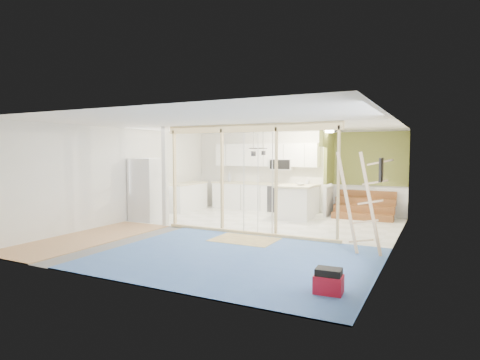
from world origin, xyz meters
The scene contains 17 objects.
room centered at (0.00, 0.00, 1.30)m, with size 7.01×8.01×2.61m.
floor_overlays centered at (0.07, 0.06, 0.01)m, with size 7.00×8.00×0.03m.
stud_frame centered at (-0.27, 0.00, 1.61)m, with size 4.66×0.14×2.60m.
base_cabinets centered at (-1.61, 3.36, 0.47)m, with size 4.45×2.24×0.93m.
upper_cabinets centered at (-0.84, 3.82, 1.82)m, with size 3.60×0.41×0.85m.
green_partition centered at (2.04, 3.66, 0.94)m, with size 2.25×1.51×2.60m.
pot_rack centered at (-0.31, 1.89, 2.00)m, with size 0.52×0.52×0.72m.
sheathing_panel centered at (3.48, -2.00, 1.30)m, with size 0.02×4.00×2.60m, color tan.
electrical_panel centered at (3.43, -1.40, 1.65)m, with size 0.04×0.30×0.40m, color #3A3A3F.
ceiling_light centered at (1.40, 3.00, 2.54)m, with size 0.32×0.32×0.08m, color #FFEABF.
fridge centered at (-3.09, 0.45, 0.89)m, with size 0.80×0.77×1.77m.
island centered at (0.60, 2.53, 0.49)m, with size 1.06×1.06×0.99m.
bowl centered at (0.72, 2.61, 1.02)m, with size 0.25×0.25×0.06m, color silver.
soap_bottle_a centered at (-2.24, 3.80, 1.10)m, with size 0.13×0.13×0.33m, color silver.
soap_bottle_b centered at (0.58, 3.75, 1.03)m, with size 0.09×0.10×0.21m, color silver.
toolbox centered at (3.00, -3.09, 0.17)m, with size 0.40×0.31×0.36m.
ladder centered at (3.01, -0.70, 0.99)m, with size 1.04×0.08×1.94m.
Camera 1 is at (4.33, -8.42, 1.95)m, focal length 30.00 mm.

